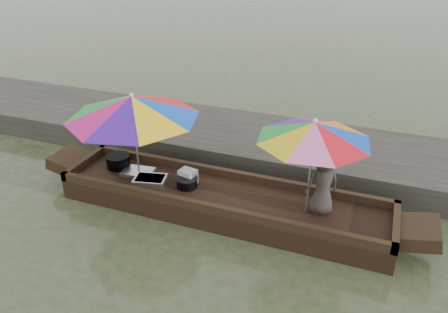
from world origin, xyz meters
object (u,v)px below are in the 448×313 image
(cooking_pot, at_px, (118,161))
(supply_bag, at_px, (188,177))
(tray_scallop, at_px, (138,172))
(vendor, at_px, (323,183))
(charcoal_grill, at_px, (187,182))
(umbrella_stern, at_px, (310,168))
(boat_hull, at_px, (222,203))
(umbrella_bow, at_px, (136,137))
(tray_crayfish, at_px, (150,180))

(cooking_pot, relative_size, supply_bag, 1.53)
(cooking_pot, distance_m, tray_scallop, 0.47)
(tray_scallop, relative_size, vendor, 0.53)
(charcoal_grill, xyz_separation_m, umbrella_stern, (2.03, -0.01, 0.69))
(boat_hull, xyz_separation_m, umbrella_bow, (-1.55, 0.00, 0.95))
(supply_bag, height_order, vendor, vendor)
(charcoal_grill, relative_size, umbrella_stern, 0.21)
(cooking_pot, height_order, supply_bag, supply_bag)
(supply_bag, distance_m, umbrella_bow, 1.11)
(vendor, bearing_deg, boat_hull, -28.41)
(charcoal_grill, distance_m, umbrella_stern, 2.14)
(tray_scallop, height_order, umbrella_stern, umbrella_stern)
(tray_crayfish, distance_m, umbrella_bow, 0.78)
(tray_scallop, height_order, supply_bag, supply_bag)
(supply_bag, relative_size, vendor, 0.28)
(vendor, relative_size, umbrella_bow, 0.46)
(cooking_pot, height_order, tray_crayfish, cooking_pot)
(tray_scallop, relative_size, charcoal_grill, 1.56)
(tray_crayfish, relative_size, umbrella_stern, 0.33)
(tray_crayfish, height_order, umbrella_stern, umbrella_stern)
(tray_crayfish, bearing_deg, tray_scallop, 152.06)
(tray_scallop, bearing_deg, cooking_pot, 168.56)
(tray_scallop, relative_size, supply_bag, 1.94)
(boat_hull, xyz_separation_m, tray_crayfish, (-1.29, -0.09, 0.22))
(supply_bag, bearing_deg, umbrella_bow, -172.98)
(boat_hull, relative_size, umbrella_stern, 3.30)
(tray_scallop, distance_m, umbrella_stern, 3.13)
(tray_crayfish, distance_m, charcoal_grill, 0.66)
(cooking_pot, relative_size, umbrella_stern, 0.26)
(cooking_pot, distance_m, supply_bag, 1.45)
(vendor, xyz_separation_m, umbrella_stern, (-0.19, -0.07, 0.27))
(supply_bag, bearing_deg, boat_hull, -9.43)
(umbrella_bow, bearing_deg, charcoal_grill, 0.54)
(boat_hull, relative_size, tray_scallop, 10.12)
(cooking_pot, distance_m, tray_crayfish, 0.86)
(cooking_pot, xyz_separation_m, umbrella_stern, (3.50, -0.20, 0.66))
(vendor, bearing_deg, umbrella_stern, -10.30)
(boat_hull, bearing_deg, charcoal_grill, 179.22)
(vendor, bearing_deg, cooking_pot, -32.97)
(supply_bag, bearing_deg, tray_crayfish, -162.75)
(supply_bag, bearing_deg, umbrella_stern, -3.06)
(charcoal_grill, relative_size, vendor, 0.34)
(cooking_pot, bearing_deg, charcoal_grill, -7.27)
(cooking_pot, bearing_deg, umbrella_stern, -3.21)
(charcoal_grill, bearing_deg, cooking_pot, 172.73)
(umbrella_bow, bearing_deg, tray_crayfish, -18.17)
(boat_hull, height_order, charcoal_grill, charcoal_grill)
(umbrella_bow, relative_size, umbrella_stern, 1.33)
(tray_crayfish, distance_m, supply_bag, 0.66)
(umbrella_stern, bearing_deg, umbrella_bow, 180.00)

